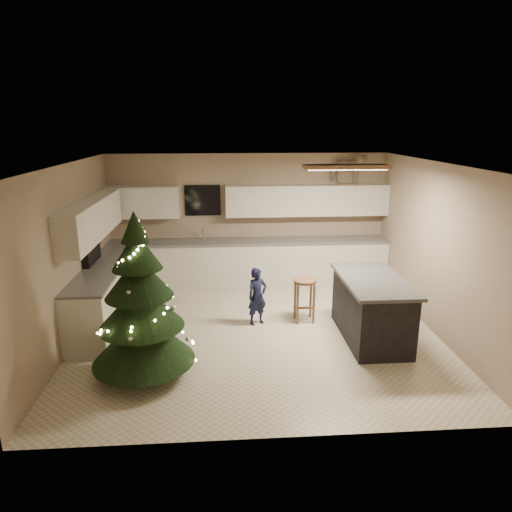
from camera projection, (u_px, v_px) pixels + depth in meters
name	position (u px, v px, depth m)	size (l,w,h in m)	color
ground_plane	(258.00, 333.00, 7.14)	(5.50, 5.50, 0.00)	beige
room_shell	(259.00, 223.00, 6.66)	(5.52, 5.02, 2.61)	gray
cabinetry	(202.00, 258.00, 8.45)	(5.50, 3.20, 2.00)	silver
island	(371.00, 308.00, 6.85)	(0.90, 1.70, 0.95)	black
bar_stool	(305.00, 290.00, 7.45)	(0.37, 0.37, 0.72)	brown
christmas_tree	(141.00, 311.00, 5.72)	(1.35, 1.31, 2.16)	#3F2816
toddler	(257.00, 296.00, 7.34)	(0.35, 0.23, 0.95)	black
rocking_horse	(348.00, 168.00, 8.86)	(0.70, 0.36, 0.60)	brown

